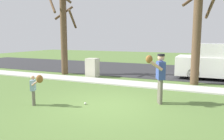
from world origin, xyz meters
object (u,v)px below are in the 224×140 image
object	(u,v)px
person_adult	(159,73)
street_tree_near	(197,21)
baseball	(85,103)
utility_cabinet	(92,68)
person_child	(35,85)
street_tree_far	(64,29)

from	to	relation	value
person_adult	street_tree_near	distance (m)	4.38
baseball	utility_cabinet	distance (m)	5.43
person_adult	utility_cabinet	bearing A→B (deg)	-65.77
person_adult	street_tree_near	xyz separation A→B (m)	(0.87, 3.85, 1.90)
utility_cabinet	street_tree_near	xyz separation A→B (m)	(5.45, 0.09, 2.43)
person_adult	baseball	bearing A→B (deg)	-0.08
person_child	street_tree_near	xyz separation A→B (m)	(4.51, 5.68, 2.28)
street_tree_near	person_adult	bearing A→B (deg)	-102.74
person_child	baseball	distance (m)	1.73
baseball	utility_cabinet	xyz separation A→B (m)	(-2.37, 4.86, 0.49)
person_child	street_tree_far	size ratio (longest dim) A/B	0.20
person_adult	street_tree_near	world-z (taller)	street_tree_near
person_adult	person_child	world-z (taller)	person_adult
baseball	street_tree_far	xyz separation A→B (m)	(-4.35, 4.99, 2.65)
street_tree_near	person_child	bearing A→B (deg)	-128.47
utility_cabinet	baseball	bearing A→B (deg)	-64.02
utility_cabinet	street_tree_near	distance (m)	5.97
baseball	street_tree_far	world-z (taller)	street_tree_far
person_adult	person_child	size ratio (longest dim) A/B	1.62
person_child	street_tree_near	world-z (taller)	street_tree_near
baseball	utility_cabinet	world-z (taller)	utility_cabinet
person_adult	street_tree_far	distance (m)	7.80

